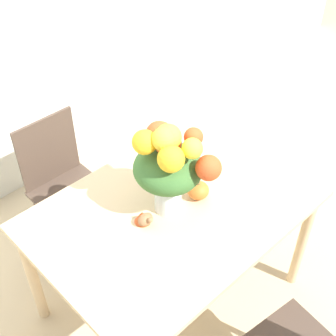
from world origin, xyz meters
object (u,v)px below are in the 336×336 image
at_px(pumpkin, 198,190).
at_px(flower_vase, 169,164).
at_px(dining_chair_near_window, 65,185).
at_px(turkey_figurine, 144,218).

bearing_deg(pumpkin, flower_vase, 165.66).
height_order(pumpkin, dining_chair_near_window, dining_chair_near_window).
distance_m(pumpkin, turkey_figurine, 0.32).
distance_m(pumpkin, dining_chair_near_window, 0.97).
distance_m(flower_vase, pumpkin, 0.30).
height_order(turkey_figurine, dining_chair_near_window, dining_chair_near_window).
bearing_deg(flower_vase, turkey_figurine, 174.48).
bearing_deg(turkey_figurine, dining_chair_near_window, 88.04).
bearing_deg(pumpkin, dining_chair_near_window, 108.95).
xyz_separation_m(flower_vase, pumpkin, (0.16, -0.04, -0.25)).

